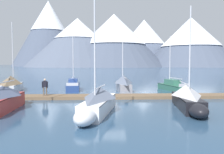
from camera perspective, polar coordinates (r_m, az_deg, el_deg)
name	(u,v)px	position (r m, az deg, el deg)	size (l,w,h in m)	color
ground_plane	(111,106)	(18.85, -0.30, -7.25)	(700.00, 700.00, 0.00)	#2D4C6B
mountain_west_summit	(49,32)	(247.56, -15.72, 10.92)	(74.27, 74.27, 67.47)	#4C566B
mountain_central_massif	(78,41)	(205.77, -8.70, 8.89)	(91.84, 91.84, 43.12)	slate
mountain_shoulder_ridge	(114,39)	(203.32, 0.50, 9.71)	(92.47, 92.47, 46.62)	#4C566B
mountain_east_summit	(144,41)	(239.86, 8.09, 8.89)	(78.84, 78.84, 48.06)	#4C566B
mountain_rear_spur	(191,40)	(216.66, 19.27, 8.79)	(85.52, 85.52, 44.15)	#4C566B
dock	(112,97)	(22.77, -0.08, -4.98)	(27.40, 3.84, 0.30)	brown
sailboat_nearest_berth	(12,84)	(30.72, -23.96, -1.61)	(3.09, 7.07, 8.68)	silver
sailboat_mid_dock_port	(73,86)	(29.80, -9.78, -2.14)	(2.23, 5.66, 8.57)	navy
sailboat_mid_dock_starboard	(98,102)	(15.71, -3.65, -6.30)	(2.56, 7.40, 7.77)	white
sailboat_far_berth	(123,84)	(27.87, 2.79, -1.68)	(1.96, 7.03, 6.69)	#93939E
sailboat_outer_slip	(188,98)	(18.24, 18.67, -5.02)	(2.03, 7.01, 7.73)	black
sailboat_end_of_dock	(171,86)	(30.27, 14.76, -2.21)	(3.09, 6.33, 7.02)	#336B56
person_on_dock	(45,86)	(23.26, -16.61, -2.18)	(0.59, 0.27, 1.69)	brown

